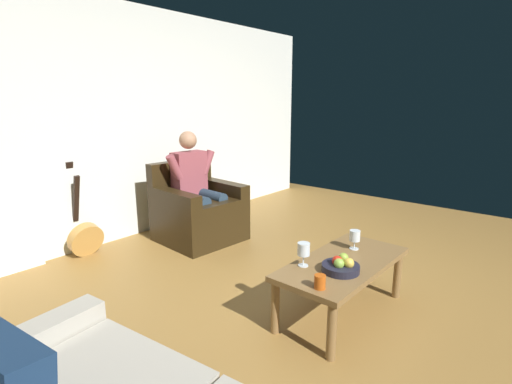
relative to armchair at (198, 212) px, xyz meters
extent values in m
plane|color=olive|center=(0.18, 2.00, -0.31)|extent=(6.69, 6.69, 0.00)
cube|color=silver|center=(0.18, -0.72, 0.96)|extent=(5.97, 0.06, 2.55)
cube|color=black|center=(0.00, 0.04, -0.12)|extent=(0.87, 0.85, 0.38)
cube|color=black|center=(0.01, 0.10, 0.12)|extent=(0.57, 0.71, 0.10)
cube|color=black|center=(-0.33, 0.06, 0.19)|extent=(0.21, 0.80, 0.24)
cube|color=black|center=(0.33, 0.01, 0.19)|extent=(0.21, 0.80, 0.24)
cube|color=black|center=(-0.02, -0.30, 0.31)|extent=(0.82, 0.18, 0.48)
cube|color=#8F4249|center=(-0.01, -0.13, 0.42)|extent=(0.39, 0.21, 0.50)
sphere|color=#A87A5B|center=(-0.01, -0.13, 0.80)|extent=(0.20, 0.20, 0.20)
cylinder|color=#243646|center=(-0.11, 0.10, 0.18)|extent=(0.16, 0.45, 0.13)
cylinder|color=#243646|center=(-0.09, 0.32, -0.07)|extent=(0.13, 0.13, 0.48)
cylinder|color=#8F4249|center=(-0.23, -0.06, 0.53)|extent=(0.21, 0.11, 0.29)
cylinder|color=#243646|center=(0.12, 0.08, 0.18)|extent=(0.16, 0.45, 0.13)
cylinder|color=#243646|center=(0.14, 0.30, -0.07)|extent=(0.13, 0.13, 0.48)
cylinder|color=#8F4249|center=(0.21, -0.10, 0.53)|extent=(0.21, 0.11, 0.29)
cube|color=#ABA597|center=(2.40, 1.47, 0.17)|extent=(0.89, 0.23, 0.20)
cube|color=brown|center=(0.41, 2.00, 0.08)|extent=(1.13, 0.56, 0.04)
cylinder|color=brown|center=(-0.10, 2.22, -0.12)|extent=(0.06, 0.06, 0.38)
cylinder|color=brown|center=(0.92, 2.20, -0.12)|extent=(0.06, 0.06, 0.38)
cylinder|color=brown|center=(-0.11, 1.79, -0.12)|extent=(0.06, 0.06, 0.38)
cylinder|color=brown|center=(0.91, 1.77, -0.12)|extent=(0.06, 0.06, 0.38)
cylinder|color=#B9863F|center=(1.05, -0.51, -0.14)|extent=(0.34, 0.19, 0.36)
cylinder|color=black|center=(1.05, -0.46, -0.12)|extent=(0.10, 0.03, 0.09)
cube|color=black|center=(1.05, -0.62, 0.26)|extent=(0.05, 0.16, 0.49)
cube|color=black|center=(1.05, -0.71, 0.56)|extent=(0.07, 0.07, 0.14)
cube|color=white|center=(1.75, -0.65, 0.03)|extent=(0.66, 0.06, 0.68)
cylinder|color=silver|center=(0.66, 1.82, 0.11)|extent=(0.07, 0.07, 0.01)
cylinder|color=silver|center=(0.66, 1.82, 0.15)|extent=(0.01, 0.01, 0.07)
cylinder|color=silver|center=(0.66, 1.82, 0.23)|extent=(0.09, 0.09, 0.09)
cylinder|color=#590C19|center=(0.66, 1.82, 0.20)|extent=(0.08, 0.08, 0.04)
cylinder|color=silver|center=(0.14, 1.96, 0.11)|extent=(0.07, 0.07, 0.01)
cylinder|color=silver|center=(0.14, 1.96, 0.14)|extent=(0.01, 0.01, 0.06)
cylinder|color=silver|center=(0.14, 1.96, 0.21)|extent=(0.08, 0.08, 0.08)
cylinder|color=#590C19|center=(0.14, 1.96, 0.19)|extent=(0.07, 0.07, 0.03)
cylinder|color=#1D1E2D|center=(0.58, 2.07, 0.13)|extent=(0.25, 0.25, 0.05)
sphere|color=#85AF3F|center=(0.61, 2.07, 0.17)|extent=(0.07, 0.07, 0.07)
sphere|color=gold|center=(0.57, 2.12, 0.17)|extent=(0.07, 0.07, 0.07)
sphere|color=#88AB37|center=(0.51, 2.05, 0.17)|extent=(0.07, 0.07, 0.07)
sphere|color=red|center=(0.58, 2.04, 0.17)|extent=(0.07, 0.07, 0.07)
cylinder|color=#BA4F14|center=(0.88, 2.08, 0.15)|extent=(0.07, 0.07, 0.09)
camera|label=1|loc=(2.82, 3.17, 1.24)|focal=27.32mm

